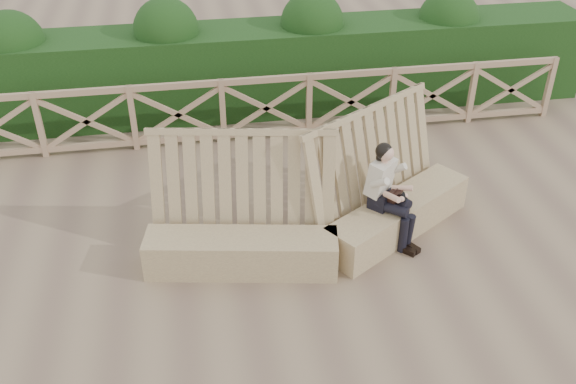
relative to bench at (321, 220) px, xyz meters
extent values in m
plane|color=brown|center=(-0.26, -0.44, -0.41)|extent=(60.00, 60.00, 0.00)
cube|color=#816749|center=(-1.04, -0.28, -0.17)|extent=(2.37, 0.92, 0.49)
cube|color=#816749|center=(-0.99, -0.01, 0.41)|extent=(2.36, 0.87, 1.60)
cube|color=#816749|center=(1.07, 0.14, -0.17)|extent=(2.22, 1.68, 0.49)
cube|color=#816749|center=(0.92, 0.36, 0.41)|extent=(2.19, 1.64, 1.60)
cube|color=black|center=(0.81, 0.08, 0.18)|extent=(0.41, 0.40, 0.20)
cube|color=beige|center=(0.77, 0.11, 0.49)|extent=(0.45, 0.45, 0.49)
sphere|color=tan|center=(0.81, 0.08, 0.84)|extent=(0.27, 0.27, 0.19)
sphere|color=black|center=(0.78, 0.10, 0.86)|extent=(0.30, 0.30, 0.21)
cylinder|color=black|center=(0.88, -0.12, 0.16)|extent=(0.39, 0.41, 0.14)
cylinder|color=black|center=(0.97, -0.01, 0.23)|extent=(0.39, 0.41, 0.15)
cylinder|color=black|center=(1.01, -0.28, -0.17)|extent=(0.16, 0.16, 0.49)
cylinder|color=black|center=(1.10, -0.22, -0.17)|extent=(0.16, 0.16, 0.49)
cube|color=black|center=(1.06, -0.34, -0.37)|extent=(0.21, 0.22, 0.07)
cube|color=black|center=(1.14, -0.29, -0.37)|extent=(0.21, 0.22, 0.07)
cube|color=black|center=(0.93, -0.03, 0.27)|extent=(0.24, 0.23, 0.14)
cube|color=black|center=(1.02, -0.16, 0.33)|extent=(0.10, 0.10, 0.11)
cube|color=#8A6C50|center=(-0.26, 3.06, 0.64)|extent=(10.10, 0.07, 0.10)
cube|color=#8A6C50|center=(-0.26, 3.06, -0.29)|extent=(10.10, 0.07, 0.10)
cube|color=black|center=(-0.26, 4.26, 0.34)|extent=(12.00, 1.20, 1.50)
camera|label=1|loc=(-1.54, -6.44, 4.67)|focal=40.00mm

